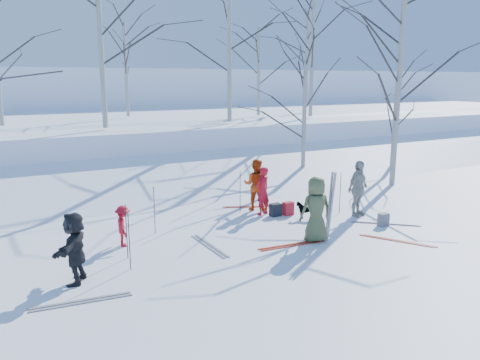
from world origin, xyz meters
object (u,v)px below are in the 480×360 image
skier_redor_behind (256,185)px  backpack_red (288,208)px  skier_cream_east (358,189)px  skier_red_north (263,191)px  skier_grey_west (75,248)px  backpack_grey (383,220)px  dog (306,210)px  skier_olive_center (316,209)px  skier_red_seated (123,226)px  backpack_dark (275,210)px

skier_redor_behind → backpack_red: size_ratio=4.01×
skier_redor_behind → skier_cream_east: 3.25m
skier_red_north → skier_grey_west: (-6.12, -2.47, 0.00)m
skier_redor_behind → backpack_grey: 4.15m
skier_cream_east → dog: skier_cream_east is taller
skier_redor_behind → skier_olive_center: bearing=127.5°
skier_red_north → skier_redor_behind: 0.60m
skier_red_seated → backpack_grey: 7.41m
dog → backpack_red: (-0.25, 0.62, -0.06)m
skier_redor_behind → skier_grey_west: size_ratio=1.09×
skier_olive_center → skier_red_north: bearing=-81.9°
dog → backpack_dark: size_ratio=1.58×
dog → backpack_grey: dog is taller
dog → backpack_red: size_ratio=1.50×
skier_red_north → backpack_dark: 0.72m
skier_red_north → backpack_dark: (0.26, -0.36, -0.57)m
skier_red_seated → backpack_dark: (4.91, 0.40, -0.34)m
dog → skier_redor_behind: bearing=-115.9°
skier_olive_center → skier_red_north: skier_olive_center is taller
skier_olive_center → skier_red_seated: 5.01m
skier_red_seated → backpack_grey: size_ratio=2.82×
backpack_grey → backpack_dark: size_ratio=0.95×
skier_cream_east → backpack_dark: (-2.26, 1.21, -0.68)m
skier_red_seated → backpack_grey: bearing=-95.2°
dog → backpack_grey: (1.55, -1.66, -0.08)m
skier_cream_east → backpack_red: skier_cream_east is taller
skier_red_north → skier_grey_west: size_ratio=0.99×
skier_olive_center → dog: size_ratio=2.76×
skier_grey_west → backpack_grey: skier_grey_west is taller
skier_red_seated → skier_cream_east: bearing=-86.0°
skier_grey_west → skier_cream_east: bearing=124.2°
backpack_red → backpack_dark: size_ratio=1.05×
skier_red_seated → backpack_red: size_ratio=2.55×
skier_red_seated → skier_grey_west: size_ratio=0.70×
backpack_red → skier_red_seated: bearing=-176.8°
dog → skier_cream_east: bearing=110.9°
skier_red_north → backpack_red: skier_red_north is taller
skier_cream_east → skier_redor_behind: bearing=120.6°
skier_red_seated → dog: 5.59m
skier_cream_east → backpack_grey: skier_cream_east is taller
skier_olive_center → skier_red_north: (0.11, 2.84, -0.11)m
skier_cream_east → skier_olive_center: bearing=-171.9°
backpack_red → skier_red_north: bearing=145.5°
skier_olive_center → skier_redor_behind: skier_olive_center is taller
backpack_red → skier_grey_west: bearing=-163.5°
dog → skier_red_seated: bearing=-55.5°
skier_grey_west → skier_olive_center: bearing=114.7°
skier_olive_center → backpack_grey: (2.58, 0.10, -0.68)m
skier_cream_east → backpack_grey: (-0.05, -1.18, -0.69)m
backpack_grey → skier_grey_west: bearing=178.2°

